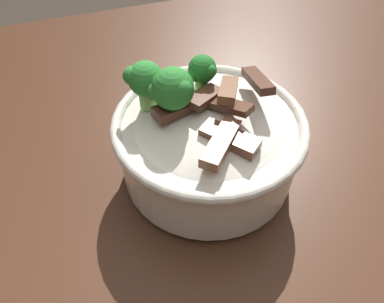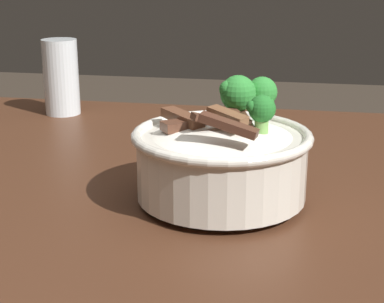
# 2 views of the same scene
# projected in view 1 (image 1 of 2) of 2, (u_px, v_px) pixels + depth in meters

# --- Properties ---
(dining_table) EXTENTS (1.15, 1.05, 0.81)m
(dining_table) POSITION_uv_depth(u_px,v_px,m) (268.00, 229.00, 0.52)
(dining_table) COLOR #472819
(dining_table) RESTS_ON ground
(rice_bowl) EXTENTS (0.21, 0.21, 0.15)m
(rice_bowl) POSITION_uv_depth(u_px,v_px,m) (207.00, 137.00, 0.39)
(rice_bowl) COLOR silver
(rice_bowl) RESTS_ON dining_table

